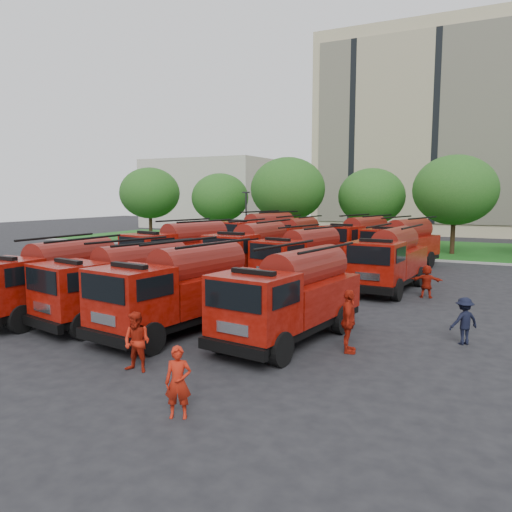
{
  "coord_description": "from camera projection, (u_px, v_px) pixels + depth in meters",
  "views": [
    {
      "loc": [
        9.74,
        -20.35,
        4.86
      ],
      "look_at": [
        -1.37,
        1.85,
        1.8
      ],
      "focal_mm": 35.0,
      "sensor_mm": 36.0,
      "label": 1
    }
  ],
  "objects": [
    {
      "name": "ground",
      "position": [
        265.0,
        301.0,
        22.98
      ],
      "size": [
        140.0,
        140.0,
        0.0
      ],
      "primitive_type": "plane",
      "color": "black",
      "rests_on": "ground"
    },
    {
      "name": "lawn",
      "position": [
        386.0,
        247.0,
        46.05
      ],
      "size": [
        70.0,
        16.0,
        0.12
      ],
      "primitive_type": "cube",
      "color": "#165216",
      "rests_on": "ground"
    },
    {
      "name": "curb",
      "position": [
        364.0,
        256.0,
        38.86
      ],
      "size": [
        70.0,
        0.3,
        0.14
      ],
      "primitive_type": "cube",
      "color": "gray",
      "rests_on": "ground"
    },
    {
      "name": "apartment_building",
      "position": [
        443.0,
        134.0,
        63.11
      ],
      "size": [
        30.0,
        14.18,
        25.0
      ],
      "color": "tan",
      "rests_on": "ground"
    },
    {
      "name": "side_building",
      "position": [
        211.0,
        194.0,
        74.75
      ],
      "size": [
        18.0,
        12.0,
        10.0
      ],
      "primitive_type": "cube",
      "color": "#ADA89A",
      "rests_on": "ground"
    },
    {
      "name": "tree_0",
      "position": [
        150.0,
        193.0,
        52.56
      ],
      "size": [
        6.3,
        6.3,
        7.7
      ],
      "color": "#382314",
      "rests_on": "ground"
    },
    {
      "name": "tree_1",
      "position": [
        220.0,
        198.0,
        49.95
      ],
      "size": [
        5.71,
        5.71,
        6.98
      ],
      "color": "#382314",
      "rests_on": "ground"
    },
    {
      "name": "tree_2",
      "position": [
        288.0,
        189.0,
        44.96
      ],
      "size": [
        6.72,
        6.72,
        8.22
      ],
      "color": "#382314",
      "rests_on": "ground"
    },
    {
      "name": "tree_3",
      "position": [
        372.0,
        197.0,
        44.15
      ],
      "size": [
        5.88,
        5.88,
        7.19
      ],
      "color": "#382314",
      "rests_on": "ground"
    },
    {
      "name": "tree_4",
      "position": [
        455.0,
        190.0,
        39.65
      ],
      "size": [
        6.55,
        6.55,
        8.01
      ],
      "color": "#382314",
      "rests_on": "ground"
    },
    {
      "name": "lamp_post_0",
      "position": [
        246.0,
        218.0,
        42.34
      ],
      "size": [
        0.6,
        0.25,
        5.11
      ],
      "color": "black",
      "rests_on": "ground"
    },
    {
      "name": "fire_truck_0",
      "position": [
        53.0,
        279.0,
        20.03
      ],
      "size": [
        2.48,
        6.62,
        3.0
      ],
      "rotation": [
        0.0,
        0.0,
        -0.01
      ],
      "color": "black",
      "rests_on": "ground"
    },
    {
      "name": "fire_truck_1",
      "position": [
        121.0,
        283.0,
        19.09
      ],
      "size": [
        3.52,
        6.82,
        2.96
      ],
      "rotation": [
        0.0,
        0.0,
        -0.21
      ],
      "color": "black",
      "rests_on": "ground"
    },
    {
      "name": "fire_truck_2",
      "position": [
        179.0,
        289.0,
        17.62
      ],
      "size": [
        3.23,
        6.97,
        3.06
      ],
      "rotation": [
        0.0,
        0.0,
        -0.14
      ],
      "color": "black",
      "rests_on": "ground"
    },
    {
      "name": "fire_truck_3",
      "position": [
        291.0,
        296.0,
        16.59
      ],
      "size": [
        3.14,
        6.86,
        3.01
      ],
      "rotation": [
        0.0,
        0.0,
        -0.13
      ],
      "color": "black",
      "rests_on": "ground"
    },
    {
      "name": "fire_truck_4",
      "position": [
        181.0,
        250.0,
        29.05
      ],
      "size": [
        3.93,
        7.49,
        3.25
      ],
      "rotation": [
        0.0,
        0.0,
        -0.22
      ],
      "color": "black",
      "rests_on": "ground"
    },
    {
      "name": "fire_truck_5",
      "position": [
        252.0,
        251.0,
        28.84
      ],
      "size": [
        2.78,
        7.19,
        3.24
      ],
      "rotation": [
        0.0,
        0.0,
        -0.03
      ],
      "color": "black",
      "rests_on": "ground"
    },
    {
      "name": "fire_truck_6",
      "position": [
        301.0,
        256.0,
        27.24
      ],
      "size": [
        3.63,
        6.92,
        3.0
      ],
      "rotation": [
        0.0,
        0.0,
        -0.22
      ],
      "color": "black",
      "rests_on": "ground"
    },
    {
      "name": "fire_truck_7",
      "position": [
        389.0,
        259.0,
        25.42
      ],
      "size": [
        2.95,
        7.08,
        3.15
      ],
      "rotation": [
        0.0,
        0.0,
        -0.08
      ],
      "color": "black",
      "rests_on": "ground"
    },
    {
      "name": "fire_truck_8",
      "position": [
        260.0,
        236.0,
        38.3
      ],
      "size": [
        4.42,
        7.97,
        3.44
      ],
      "rotation": [
        0.0,
        0.0,
        -0.26
      ],
      "color": "black",
      "rests_on": "ground"
    },
    {
      "name": "fire_truck_9",
      "position": [
        294.0,
        240.0,
        36.37
      ],
      "size": [
        2.75,
        7.04,
        3.17
      ],
      "rotation": [
        0.0,
        0.0,
        -0.03
      ],
      "color": "black",
      "rests_on": "ground"
    },
    {
      "name": "fire_truck_10",
      "position": [
        358.0,
        240.0,
        35.56
      ],
      "size": [
        4.04,
        7.57,
        3.28
      ],
      "rotation": [
        0.0,
        0.0,
        -0.23
      ],
      "color": "black",
      "rests_on": "ground"
    },
    {
      "name": "fire_truck_11",
      "position": [
        402.0,
        244.0,
        32.45
      ],
      "size": [
        4.19,
        7.58,
        3.28
      ],
      "rotation": [
        0.0,
        0.0,
        -0.25
      ],
      "color": "black",
      "rests_on": "ground"
    },
    {
      "name": "firefighter_0",
      "position": [
        179.0,
        417.0,
        10.94
      ],
      "size": [
        0.71,
        0.64,
        1.6
      ],
      "primitive_type": "imported",
      "rotation": [
        0.0,
        0.0,
        0.44
      ],
      "color": "#9F1B0C",
      "rests_on": "ground"
    },
    {
      "name": "firefighter_1",
      "position": [
        138.0,
        372.0,
        13.78
      ],
      "size": [
        0.85,
        0.51,
        1.68
      ],
      "primitive_type": "imported",
      "rotation": [
        0.0,
        0.0,
        0.08
      ],
      "color": "#9F1B0C",
      "rests_on": "ground"
    },
    {
      "name": "firefighter_2",
      "position": [
        348.0,
        352.0,
        15.45
      ],
      "size": [
        0.93,
        1.29,
        1.98
      ],
      "primitive_type": "imported",
      "rotation": [
        0.0,
        0.0,
        1.83
      ],
      "color": "#9F1B0C",
      "rests_on": "ground"
    },
    {
      "name": "firefighter_3",
      "position": [
        463.0,
        344.0,
        16.31
      ],
      "size": [
        1.09,
        1.06,
        1.56
      ],
      "primitive_type": "imported",
      "rotation": [
        0.0,
        0.0,
        3.87
      ],
      "color": "black",
      "rests_on": "ground"
    },
    {
      "name": "firefighter_4",
      "position": [
        185.0,
        288.0,
        25.97
      ],
      "size": [
        0.96,
        0.97,
        1.68
      ],
      "primitive_type": "imported",
      "rotation": [
        0.0,
        0.0,
        2.34
      ],
      "color": "black",
      "rests_on": "ground"
    },
    {
      "name": "firefighter_5",
      "position": [
        426.0,
        298.0,
        23.65
      ],
      "size": [
        1.52,
        0.8,
        1.57
      ],
      "primitive_type": "imported",
      "rotation": [
        0.0,
        0.0,
        3.27
      ],
      "color": "#9F1B0C",
      "rests_on": "ground"
    }
  ]
}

